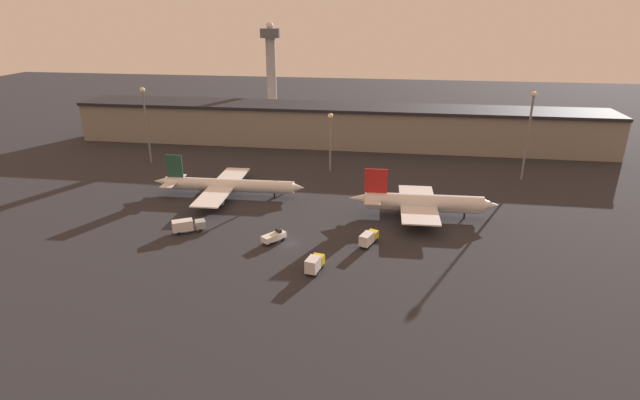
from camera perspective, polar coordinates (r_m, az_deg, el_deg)
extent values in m
plane|color=#26262B|center=(118.95, -3.60, -4.99)|extent=(600.00, 600.00, 0.00)
cube|color=gray|center=(203.65, 1.87, 8.36)|extent=(211.48, 18.86, 14.81)
cube|color=black|center=(202.04, 1.89, 10.58)|extent=(211.48, 20.86, 1.20)
cylinder|color=white|center=(150.13, -10.36, 1.73)|extent=(38.97, 4.70, 3.49)
cylinder|color=#ADB2B7|center=(150.33, -10.34, 1.51)|extent=(37.01, 4.12, 2.97)
cone|color=white|center=(145.53, -2.61, 1.43)|extent=(4.29, 3.45, 3.32)
cone|color=white|center=(157.28, -17.59, 2.06)|extent=(5.33, 3.13, 2.97)
cube|color=#1E4738|center=(154.10, -16.31, 3.74)|extent=(4.90, 0.55, 6.85)
cube|color=white|center=(155.78, -16.40, 2.12)|extent=(3.88, 12.61, 0.24)
cube|color=white|center=(150.85, -11.05, 1.60)|extent=(8.76, 34.97, 0.36)
cylinder|color=gray|center=(159.67, -9.59, 2.33)|extent=(3.90, 2.04, 1.92)
cylinder|color=gray|center=(142.25, -11.73, -0.18)|extent=(3.90, 2.04, 1.92)
cylinder|color=black|center=(147.63, -5.23, 0.61)|extent=(0.50, 0.50, 1.57)
cylinder|color=black|center=(152.79, -10.84, 1.03)|extent=(0.50, 0.50, 1.57)
cylinder|color=black|center=(150.30, -11.15, 0.67)|extent=(0.50, 0.50, 1.57)
cylinder|color=silver|center=(135.07, 11.81, -0.25)|extent=(30.85, 5.26, 4.31)
cylinder|color=silver|center=(135.34, 11.78, -0.55)|extent=(29.29, 4.57, 3.66)
cone|color=silver|center=(137.64, 18.72, -0.54)|extent=(5.29, 4.25, 4.09)
cone|color=silver|center=(134.42, 4.65, 0.19)|extent=(6.57, 3.86, 3.66)
cube|color=red|center=(132.62, 6.42, 2.19)|extent=(6.04, 0.59, 6.60)
cube|color=silver|center=(134.24, 6.08, 0.26)|extent=(4.62, 10.28, 0.24)
cube|color=silver|center=(135.13, 11.14, -0.43)|extent=(10.35, 28.49, 0.36)
cylinder|color=gray|center=(143.07, 11.27, 0.17)|extent=(4.81, 2.52, 2.37)
cylinder|color=gray|center=(128.46, 11.72, -2.33)|extent=(4.81, 2.52, 2.37)
cylinder|color=black|center=(137.63, 16.17, -1.65)|extent=(0.50, 0.50, 1.94)
cylinder|color=black|center=(137.67, 11.02, -1.17)|extent=(0.50, 0.50, 1.94)
cylinder|color=black|center=(134.49, 11.11, -1.72)|extent=(0.50, 0.50, 1.94)
cube|color=gold|center=(107.76, -0.19, -6.81)|extent=(2.73, 2.23, 2.12)
cube|color=silver|center=(104.99, -0.82, -7.40)|extent=(3.13, 4.07, 2.83)
cylinder|color=black|center=(108.54, -0.67, -7.39)|extent=(0.78, 1.01, 0.90)
cylinder|color=black|center=(107.97, 0.23, -7.56)|extent=(0.78, 1.01, 0.90)
cylinder|color=black|center=(105.49, -1.43, -8.30)|extent=(0.78, 1.01, 0.90)
cylinder|color=black|center=(104.90, -0.50, -8.47)|extent=(0.78, 1.01, 0.90)
cube|color=white|center=(119.33, -5.31, -4.20)|extent=(5.59, 6.28, 1.41)
cube|color=black|center=(119.72, -4.76, -3.51)|extent=(1.76, 1.58, 0.80)
cylinder|color=black|center=(121.47, -4.85, -4.21)|extent=(1.02, 1.08, 0.90)
cylinder|color=black|center=(120.20, -4.30, -4.48)|extent=(1.02, 1.08, 0.90)
cylinder|color=black|center=(119.32, -6.29, -4.76)|extent=(1.02, 1.08, 0.90)
cylinder|color=black|center=(118.03, -5.75, -5.03)|extent=(1.02, 1.08, 0.90)
cube|color=#9EA3A8|center=(128.47, -13.52, -2.69)|extent=(3.36, 3.44, 1.93)
cube|color=silver|center=(128.00, -15.44, -2.81)|extent=(5.59, 4.69, 2.57)
cylinder|color=black|center=(129.82, -13.63, -3.04)|extent=(1.10, 1.01, 0.90)
cylinder|color=black|center=(128.05, -13.51, -3.38)|extent=(1.10, 1.01, 0.90)
cylinder|color=black|center=(129.44, -15.87, -3.34)|extent=(1.10, 1.01, 0.90)
cylinder|color=black|center=(127.66, -15.78, -3.68)|extent=(1.10, 1.01, 0.90)
cube|color=gold|center=(120.04, 6.07, -3.94)|extent=(2.77, 2.65, 1.89)
cube|color=silver|center=(116.92, 5.35, -4.45)|extent=(3.54, 4.64, 2.52)
cylinder|color=black|center=(120.69, 5.65, -4.42)|extent=(0.84, 1.04, 0.90)
cylinder|color=black|center=(120.10, 6.37, -4.58)|extent=(0.84, 1.04, 0.90)
cylinder|color=black|center=(117.18, 4.78, -5.20)|extent=(0.84, 1.04, 0.90)
cylinder|color=black|center=(116.58, 5.52, -5.37)|extent=(0.84, 1.04, 0.90)
cylinder|color=slate|center=(187.70, -19.15, 7.77)|extent=(0.70, 0.70, 25.38)
sphere|color=beige|center=(185.36, -19.64, 11.76)|extent=(1.80, 1.80, 1.80)
cylinder|color=slate|center=(168.85, 1.18, 6.32)|extent=(0.70, 0.70, 18.39)
sphere|color=beige|center=(166.63, 1.20, 9.58)|extent=(1.80, 1.80, 1.80)
cylinder|color=slate|center=(171.59, 22.60, 6.44)|extent=(0.70, 0.70, 27.05)
sphere|color=beige|center=(168.97, 23.27, 11.06)|extent=(1.80, 1.80, 1.80)
cylinder|color=#99999E|center=(237.10, -5.55, 13.16)|extent=(4.40, 4.40, 39.81)
cylinder|color=#4C515B|center=(235.12, -5.74, 18.45)|extent=(9.00, 9.00, 4.00)
sphere|color=silver|center=(235.00, -5.77, 19.23)|extent=(3.20, 3.20, 3.20)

